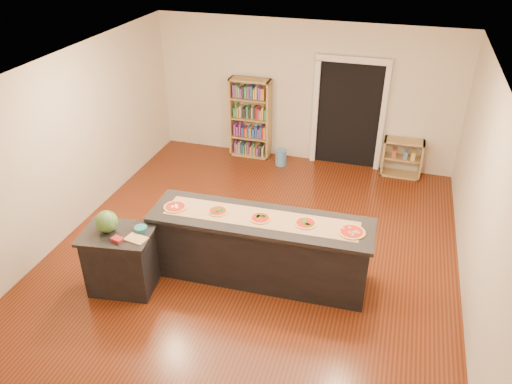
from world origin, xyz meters
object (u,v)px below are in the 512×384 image
(bookshelf, at_px, (250,118))
(low_shelf, at_px, (402,158))
(watermelon, at_px, (107,222))
(kitchen_island, at_px, (260,248))
(side_counter, at_px, (121,260))
(waste_bin, at_px, (281,157))

(bookshelf, height_order, low_shelf, bookshelf)
(low_shelf, distance_m, watermelon, 5.81)
(kitchen_island, distance_m, watermelon, 2.09)
(side_counter, distance_m, watermelon, 0.61)
(waste_bin, bearing_deg, kitchen_island, -80.53)
(low_shelf, bearing_deg, waste_bin, -174.16)
(low_shelf, bearing_deg, watermelon, -129.06)
(low_shelf, xyz_separation_m, waste_bin, (-2.35, -0.24, -0.21))
(side_counter, relative_size, watermelon, 3.14)
(kitchen_island, xyz_separation_m, bookshelf, (-1.31, 3.75, 0.32))
(kitchen_island, xyz_separation_m, low_shelf, (1.76, 3.74, -0.13))
(waste_bin, height_order, watermelon, watermelon)
(side_counter, relative_size, waste_bin, 2.82)
(low_shelf, bearing_deg, bookshelf, 179.76)
(side_counter, distance_m, low_shelf, 5.69)
(kitchen_island, distance_m, low_shelf, 4.13)
(side_counter, bearing_deg, kitchen_island, 14.82)
(bookshelf, distance_m, low_shelf, 3.11)
(kitchen_island, bearing_deg, bookshelf, 107.47)
(bookshelf, distance_m, watermelon, 4.53)
(side_counter, height_order, bookshelf, bookshelf)
(kitchen_island, relative_size, side_counter, 3.28)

